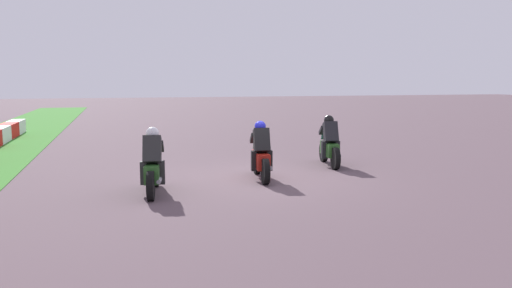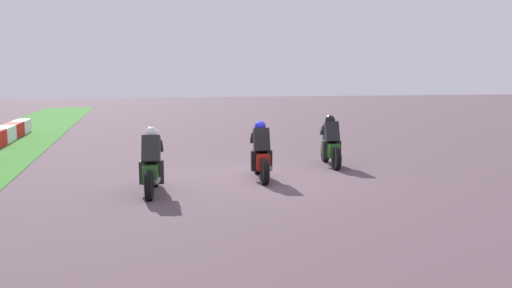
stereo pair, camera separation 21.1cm
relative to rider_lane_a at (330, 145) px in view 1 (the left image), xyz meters
name	(u,v)px [view 1 (the left image)]	position (x,y,z in m)	size (l,w,h in m)	color
ground_plane	(257,177)	(-1.22, 2.61, -0.62)	(120.00, 120.00, 0.00)	#56434A
rider_lane_a	(330,145)	(0.00, 0.00, 0.00)	(2.04, 0.60, 1.51)	black
rider_lane_b	(261,155)	(-1.41, 2.55, 0.00)	(2.04, 0.58, 1.51)	black
rider_lane_c	(153,166)	(-2.38, 5.37, 0.00)	(2.04, 0.60, 1.51)	black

